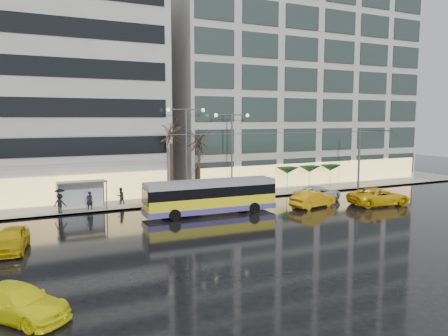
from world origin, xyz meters
TOP-DOWN VIEW (x-y plane):
  - ground at (0.00, 0.00)m, footprint 140.00×140.00m
  - sidewalk at (2.00, 14.00)m, footprint 80.00×10.00m
  - kerb at (2.00, 9.05)m, footprint 80.00×0.10m
  - building_right at (19.00, 19.00)m, footprint 32.00×14.00m
  - trolleybus at (1.75, 4.36)m, footprint 11.52×4.64m
  - catenary at (1.00, 7.94)m, footprint 42.24×5.12m
  - bus_shelter at (-8.38, 10.69)m, footprint 4.20×1.60m
  - street_lamp_near at (2.00, 10.80)m, footprint 3.96×0.36m
  - street_lamp_far at (7.00, 10.80)m, footprint 3.96×0.36m
  - tree_a at (0.50, 11.00)m, footprint 3.20×3.20m
  - tree_b at (3.50, 11.20)m, footprint 3.20×3.20m
  - parasol_a at (14.00, 11.00)m, footprint 2.50×2.50m
  - parasol_b at (17.00, 11.00)m, footprint 2.50×2.50m
  - parasol_c at (20.00, 11.00)m, footprint 2.50×2.50m
  - taxi_a at (-13.64, -0.03)m, footprint 2.49×4.72m
  - taxi_b at (11.43, 2.95)m, footprint 4.95×2.64m
  - taxi_c at (17.72, 1.05)m, footprint 6.22×3.58m
  - taxi_d at (-13.36, -10.24)m, footprint 4.54×4.80m
  - sedan_silver at (13.83, 5.31)m, footprint 5.85×3.74m
  - pedestrian_a at (-7.43, 10.10)m, footprint 1.13×1.15m
  - pedestrian_b at (-4.43, 11.36)m, footprint 0.94×0.86m
  - pedestrian_c at (-9.94, 9.61)m, footprint 1.25×1.11m

SIDE VIEW (x-z plane):
  - ground at x=0.00m, z-range 0.00..0.00m
  - sidewalk at x=2.00m, z-range 0.00..0.15m
  - kerb at x=2.00m, z-range 0.00..0.15m
  - taxi_d at x=-13.36m, z-range 0.00..1.37m
  - sedan_silver at x=13.83m, z-range 0.00..1.50m
  - taxi_a at x=-13.64m, z-range 0.00..1.53m
  - taxi_b at x=11.43m, z-range 0.00..1.55m
  - taxi_c at x=17.72m, z-range 0.00..1.63m
  - pedestrian_b at x=-4.43m, z-range 0.15..1.73m
  - pedestrian_c at x=-9.94m, z-range 0.21..2.32m
  - trolleybus at x=1.75m, z-range -1.22..4.09m
  - pedestrian_a at x=-7.43m, z-range 0.51..2.70m
  - bus_shelter at x=-8.38m, z-range 0.71..3.22m
  - parasol_a at x=14.00m, z-range 1.12..3.77m
  - parasol_b at x=17.00m, z-range 1.12..3.77m
  - parasol_c at x=20.00m, z-range 1.12..3.77m
  - catenary at x=1.00m, z-range 0.75..7.75m
  - street_lamp_far at x=7.00m, z-range 1.45..9.98m
  - street_lamp_near at x=2.00m, z-range 1.48..10.51m
  - tree_b at x=3.50m, z-range 2.55..10.25m
  - tree_a at x=0.50m, z-range 2.89..11.29m
  - building_right at x=19.00m, z-range 0.15..25.15m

